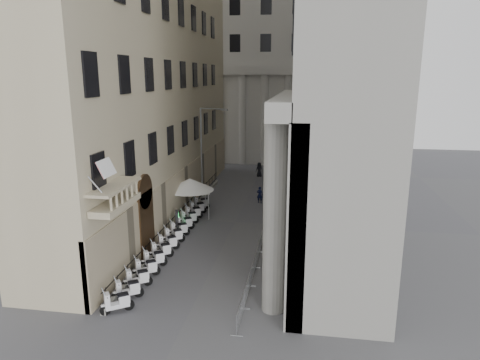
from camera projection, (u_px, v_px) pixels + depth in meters
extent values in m
cube|color=beige|center=(151.00, 13.00, 35.54)|extent=(5.00, 36.00, 34.00)
cube|color=#B0ADA6|center=(269.00, 53.00, 59.82)|extent=(22.00, 10.00, 30.00)
cylinder|color=white|center=(174.00, 209.00, 35.66)|extent=(0.06, 0.06, 2.25)
cylinder|color=white|center=(208.00, 210.00, 35.22)|extent=(0.06, 0.06, 2.25)
cylinder|color=white|center=(184.00, 199.00, 38.41)|extent=(0.06, 0.06, 2.25)
cylinder|color=white|center=(215.00, 201.00, 37.98)|extent=(0.06, 0.06, 2.25)
cube|color=white|center=(195.00, 191.00, 36.54)|extent=(3.07, 3.07, 0.12)
cone|color=white|center=(195.00, 186.00, 36.41)|extent=(4.10, 4.10, 1.02)
cylinder|color=#999CA2|center=(202.00, 156.00, 40.76)|extent=(0.16, 0.16, 8.98)
cylinder|color=#999CA2|center=(213.00, 109.00, 39.09)|extent=(2.59, 0.97, 0.12)
cube|color=#999CA2|center=(225.00, 110.00, 38.55)|extent=(0.61, 0.41, 0.17)
cube|color=black|center=(177.00, 221.00, 33.66)|extent=(0.46, 0.79, 1.61)
cube|color=#19E54C|center=(179.00, 219.00, 33.64)|extent=(0.21, 0.56, 0.89)
imported|color=black|center=(260.00, 195.00, 41.00)|extent=(0.65, 0.49, 1.61)
imported|color=black|center=(271.00, 190.00, 42.72)|extent=(0.96, 0.85, 1.65)
imported|color=black|center=(259.00, 170.00, 51.66)|extent=(1.02, 0.91, 1.75)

